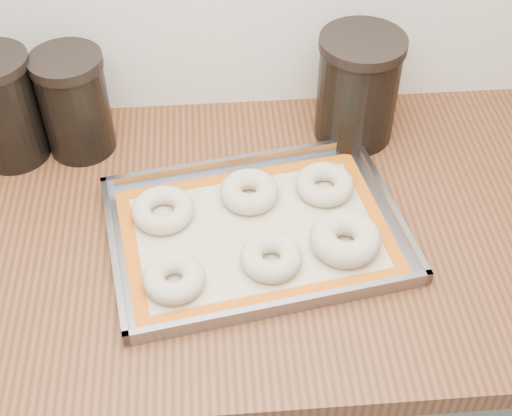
{
  "coord_description": "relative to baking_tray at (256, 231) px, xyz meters",
  "views": [
    {
      "loc": [
        0.11,
        0.88,
        1.74
      ],
      "look_at": [
        0.17,
        1.65,
        0.96
      ],
      "focal_mm": 50.0,
      "sensor_mm": 36.0,
      "label": 1
    }
  ],
  "objects": [
    {
      "name": "bagel_back_right",
      "position": [
        0.12,
        0.09,
        0.01
      ],
      "size": [
        0.11,
        0.11,
        0.03
      ],
      "primitive_type": "torus",
      "rotation": [
        0.0,
        0.0,
        0.12
      ],
      "color": "beige",
      "rests_on": "baking_mat"
    },
    {
      "name": "bagel_front_right",
      "position": [
        0.14,
        -0.04,
        0.02
      ],
      "size": [
        0.14,
        0.14,
        0.04
      ],
      "primitive_type": "torus",
      "rotation": [
        0.0,
        0.0,
        0.27
      ],
      "color": "beige",
      "rests_on": "baking_mat"
    },
    {
      "name": "bagel_front_left",
      "position": [
        -0.13,
        -0.1,
        0.01
      ],
      "size": [
        0.11,
        0.11,
        0.03
      ],
      "primitive_type": "torus",
      "rotation": [
        0.0,
        0.0,
        0.19
      ],
      "color": "beige",
      "rests_on": "baking_mat"
    },
    {
      "name": "bagel_back_left",
      "position": [
        -0.15,
        0.05,
        0.01
      ],
      "size": [
        0.11,
        0.11,
        0.03
      ],
      "primitive_type": "torus",
      "rotation": [
        0.0,
        0.0,
        0.12
      ],
      "color": "beige",
      "rests_on": "baking_mat"
    },
    {
      "name": "cabinet",
      "position": [
        -0.17,
        0.03,
        -0.48
      ],
      "size": [
        3.0,
        0.65,
        0.86
      ],
      "primitive_type": "cube",
      "color": "slate",
      "rests_on": "floor"
    },
    {
      "name": "baking_mat",
      "position": [
        0.0,
        0.0,
        -0.0
      ],
      "size": [
        0.46,
        0.35,
        0.0
      ],
      "rotation": [
        0.0,
        0.0,
        0.16
      ],
      "color": "#C6B793",
      "rests_on": "baking_tray"
    },
    {
      "name": "canister_left",
      "position": [
        -0.41,
        0.23,
        0.09
      ],
      "size": [
        0.13,
        0.13,
        0.2
      ],
      "color": "black",
      "rests_on": "countertop"
    },
    {
      "name": "baking_tray",
      "position": [
        0.0,
        0.0,
        0.0
      ],
      "size": [
        0.51,
        0.4,
        0.03
      ],
      "rotation": [
        0.0,
        0.0,
        0.16
      ],
      "color": "gray",
      "rests_on": "countertop"
    },
    {
      "name": "countertop",
      "position": [
        -0.17,
        0.03,
        -0.03
      ],
      "size": [
        3.06,
        0.68,
        0.04
      ],
      "primitive_type": "cube",
      "color": "brown",
      "rests_on": "cabinet"
    },
    {
      "name": "canister_right",
      "position": [
        0.2,
        0.24,
        0.09
      ],
      "size": [
        0.15,
        0.15,
        0.2
      ],
      "color": "black",
      "rests_on": "countertop"
    },
    {
      "name": "bagel_back_mid",
      "position": [
        -0.0,
        0.08,
        0.02
      ],
      "size": [
        0.12,
        0.12,
        0.04
      ],
      "primitive_type": "torus",
      "rotation": [
        0.0,
        0.0,
        0.24
      ],
      "color": "beige",
      "rests_on": "baking_mat"
    },
    {
      "name": "canister_mid",
      "position": [
        -0.3,
        0.24,
        0.09
      ],
      "size": [
        0.12,
        0.12,
        0.19
      ],
      "color": "black",
      "rests_on": "countertop"
    },
    {
      "name": "bagel_front_mid",
      "position": [
        0.02,
        -0.07,
        0.01
      ],
      "size": [
        0.12,
        0.12,
        0.03
      ],
      "primitive_type": "torus",
      "rotation": [
        0.0,
        0.0,
        0.34
      ],
      "color": "beige",
      "rests_on": "baking_mat"
    }
  ]
}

